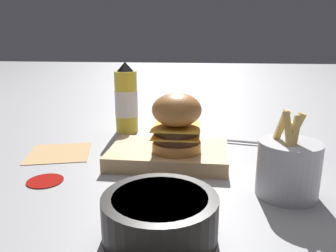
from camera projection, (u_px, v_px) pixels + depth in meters
ground_plane at (174, 152)px, 0.79m from camera, size 6.00×6.00×0.00m
serving_board at (168, 155)px, 0.73m from camera, size 0.26×0.17×0.03m
burger at (177, 122)px, 0.69m from camera, size 0.10×0.10×0.13m
ketchup_bottle at (126, 101)px, 0.94m from camera, size 0.07×0.07×0.20m
fries_basket at (288, 168)px, 0.56m from camera, size 0.11×0.11×0.15m
side_bowl at (160, 215)px, 0.45m from camera, size 0.16×0.16×0.06m
spoon at (275, 144)px, 0.83m from camera, size 0.16×0.05×0.01m
ketchup_puddle at (45, 180)px, 0.63m from camera, size 0.07×0.07×0.00m
parchment_square at (59, 153)px, 0.78m from camera, size 0.17×0.17×0.00m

